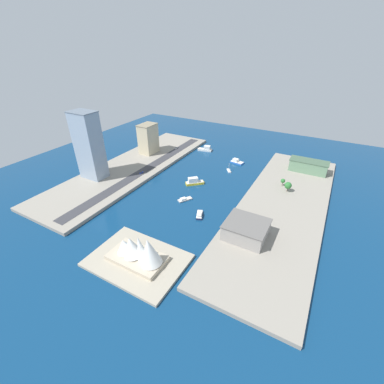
# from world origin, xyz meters

# --- Properties ---
(ground_plane) EXTENTS (440.00, 440.00, 0.00)m
(ground_plane) POSITION_xyz_m (0.00, 0.00, 0.00)
(ground_plane) COLOR navy
(quay_west) EXTENTS (70.00, 240.00, 3.09)m
(quay_west) POSITION_xyz_m (-85.13, 0.00, 1.55)
(quay_west) COLOR gray
(quay_west) RESTS_ON ground_plane
(quay_east) EXTENTS (70.00, 240.00, 3.09)m
(quay_east) POSITION_xyz_m (85.13, 0.00, 1.55)
(quay_east) COLOR gray
(quay_east) RESTS_ON ground_plane
(peninsula_point) EXTENTS (63.37, 45.03, 2.00)m
(peninsula_point) POSITION_xyz_m (-14.35, 112.73, 1.00)
(peninsula_point) COLOR #A89E89
(peninsula_point) RESTS_ON ground_plane
(road_strip) EXTENTS (11.61, 228.00, 0.15)m
(road_strip) POSITION_xyz_m (65.69, 0.00, 3.17)
(road_strip) COLOR #38383D
(road_strip) RESTS_ON quay_east
(catamaran_blue) EXTENTS (17.08, 10.64, 4.62)m
(catamaran_blue) POSITION_xyz_m (-14.89, -72.52, 1.64)
(catamaran_blue) COLOR blue
(catamaran_blue) RESTS_ON ground_plane
(yacht_sleek_gray) EXTENTS (11.12, 14.06, 2.83)m
(yacht_sleek_gray) POSITION_xyz_m (-2.96, 31.19, 1.00)
(yacht_sleek_gray) COLOR #999EA3
(yacht_sleek_gray) RESTS_ON ground_plane
(sailboat_small_white) EXTENTS (8.12, 9.95, 10.05)m
(sailboat_small_white) POSITION_xyz_m (-15.57, -46.15, 0.90)
(sailboat_small_white) COLOR white
(sailboat_small_white) RESTS_ON ground_plane
(ferry_yellow_fast) EXTENTS (17.73, 17.13, 7.64)m
(ferry_yellow_fast) POSITION_xyz_m (4.16, -0.24, 3.02)
(ferry_yellow_fast) COLOR yellow
(ferry_yellow_fast) RESTS_ON ground_plane
(patrol_launch_navy) EXTENTS (9.38, 14.25, 3.79)m
(patrol_launch_navy) POSITION_xyz_m (-26.57, 46.57, 1.45)
(patrol_launch_navy) COLOR #1E284C
(patrol_launch_navy) RESTS_ON ground_plane
(ferry_white_commuter) EXTENTS (20.76, 10.29, 7.19)m
(ferry_white_commuter) POSITION_xyz_m (35.55, -89.49, 2.69)
(ferry_white_commuter) COLOR silver
(ferry_white_commuter) RESTS_ON ground_plane
(office_block_beige) EXTENTS (17.12, 23.64, 36.55)m
(office_block_beige) POSITION_xyz_m (93.32, -42.10, 21.40)
(office_block_beige) COLOR #C6B793
(office_block_beige) RESTS_ON quay_east
(tower_tall_glass) EXTENTS (26.32, 17.94, 68.16)m
(tower_tall_glass) POSITION_xyz_m (102.02, 40.75, 37.20)
(tower_tall_glass) COLOR #8C9EB2
(tower_tall_glass) RESTS_ON quay_east
(terminal_long_green) EXTENTS (39.95, 16.86, 12.88)m
(terminal_long_green) POSITION_xyz_m (-93.59, -82.16, 9.56)
(terminal_long_green) COLOR slate
(terminal_long_green) RESTS_ON quay_west
(carpark_squat_concrete) EXTENTS (30.36, 27.74, 12.25)m
(carpark_squat_concrete) POSITION_xyz_m (-69.91, 56.08, 9.25)
(carpark_squat_concrete) COLOR gray
(carpark_squat_concrete) RESTS_ON quay_west
(hatchback_blue) EXTENTS (2.00, 4.91, 1.63)m
(hatchback_blue) POSITION_xyz_m (63.80, 11.03, 4.04)
(hatchback_blue) COLOR black
(hatchback_blue) RESTS_ON road_strip
(sedan_silver) EXTENTS (1.93, 4.93, 1.68)m
(sedan_silver) POSITION_xyz_m (69.43, -69.66, 4.05)
(sedan_silver) COLOR black
(sedan_silver) RESTS_ON road_strip
(traffic_light_waterfront) EXTENTS (0.36, 0.36, 6.50)m
(traffic_light_waterfront) POSITION_xyz_m (58.60, 23.98, 7.43)
(traffic_light_waterfront) COLOR black
(traffic_light_waterfront) RESTS_ON quay_east
(opera_landmark) EXTENTS (38.54, 21.35, 22.21)m
(opera_landmark) POSITION_xyz_m (-16.47, 112.73, 10.65)
(opera_landmark) COLOR #BCAD93
(opera_landmark) RESTS_ON peninsula_point
(park_tree_cluster) EXTENTS (12.06, 14.68, 9.83)m
(park_tree_cluster) POSITION_xyz_m (-81.75, -28.27, 9.37)
(park_tree_cluster) COLOR brown
(park_tree_cluster) RESTS_ON quay_west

